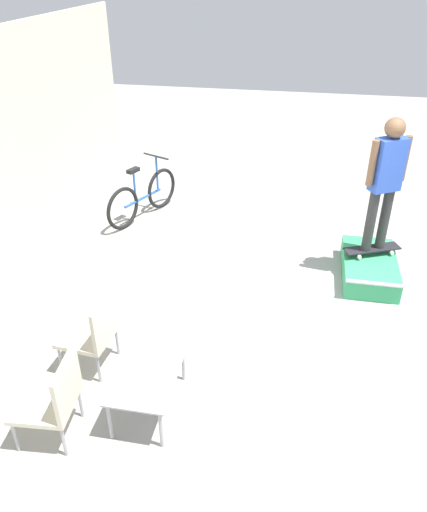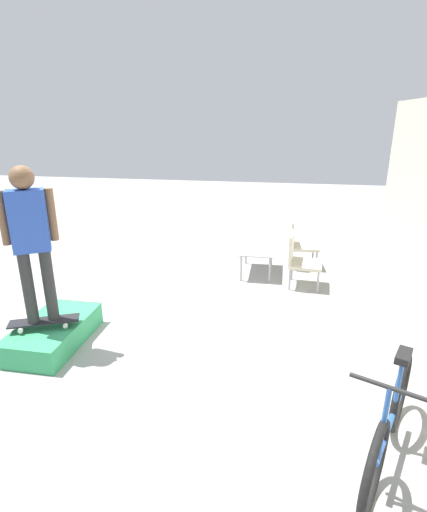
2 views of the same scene
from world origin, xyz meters
name	(u,v)px [view 1 (image 1 of 2)]	position (x,y,z in m)	size (l,w,h in m)	color
ground_plane	(300,325)	(0.00, 0.00, 0.00)	(24.00, 24.00, 0.00)	gray
skate_ramp_box	(369,267)	(1.25, -0.88, 0.14)	(1.25, 0.70, 0.31)	#339E60
skateboard_on_ramp	(372,249)	(1.38, -0.89, 0.37)	(0.50, 0.80, 0.07)	black
person_skater	(386,175)	(1.38, -0.89, 1.44)	(0.37, 0.50, 1.79)	#2D2D2D
coffee_table	(148,376)	(-1.55, 1.40, 0.41)	(0.95, 0.58, 0.47)	#9E9EA3
patio_chair_left	(54,397)	(-2.01, 2.12, 0.48)	(0.56, 0.56, 0.88)	#99999E
patio_chair_right	(94,330)	(-1.09, 2.12, 0.48)	(0.57, 0.57, 0.88)	#99999E
bicycle	(143,197)	(2.43, 2.71, 0.37)	(1.56, 0.76, 0.98)	black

